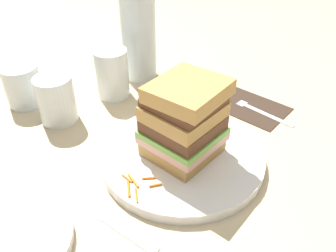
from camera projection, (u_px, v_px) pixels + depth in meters
ground_plane at (182, 152)px, 0.62m from camera, size 3.00×3.00×0.00m
main_plate at (182, 156)px, 0.59m from camera, size 0.27×0.27×0.02m
sandwich at (184, 121)px, 0.55m from camera, size 0.12×0.11×0.13m
carrot_shred_0 at (149, 178)px, 0.54m from camera, size 0.02×0.02×0.00m
carrot_shred_1 at (127, 178)px, 0.54m from camera, size 0.01×0.02×0.00m
carrot_shred_2 at (155, 185)px, 0.52m from camera, size 0.02×0.01×0.00m
carrot_shred_3 at (131, 190)px, 0.52m from camera, size 0.02×0.02×0.00m
carrot_shred_4 at (136, 195)px, 0.51m from camera, size 0.02×0.02×0.00m
carrot_shred_5 at (133, 180)px, 0.53m from camera, size 0.01×0.03×0.00m
carrot_shred_6 at (217, 129)px, 0.64m from camera, size 0.01×0.02×0.00m
carrot_shred_7 at (225, 128)px, 0.64m from camera, size 0.02×0.02×0.00m
carrot_shred_8 at (207, 127)px, 0.64m from camera, size 0.01×0.02×0.00m
carrot_shred_9 at (224, 130)px, 0.63m from camera, size 0.03×0.02×0.00m
carrot_shred_10 at (216, 124)px, 0.65m from camera, size 0.03×0.01×0.00m
carrot_shred_11 at (219, 123)px, 0.65m from camera, size 0.01×0.02×0.00m
napkin_dark at (245, 105)px, 0.73m from camera, size 0.11×0.17×0.00m
fork at (255, 108)px, 0.72m from camera, size 0.03×0.17×0.00m
knife at (105, 217)px, 0.50m from camera, size 0.02×0.20×0.00m
juice_glass at (112, 75)px, 0.74m from camera, size 0.07×0.07×0.10m
water_bottle at (137, 16)px, 0.76m from camera, size 0.08×0.08×0.31m
empty_tumbler_0 at (56, 99)px, 0.67m from camera, size 0.07×0.07×0.09m
empty_tumbler_1 at (23, 85)px, 0.72m from camera, size 0.07×0.07×0.08m
side_plate at (1, 242)px, 0.46m from camera, size 0.18×0.18×0.02m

